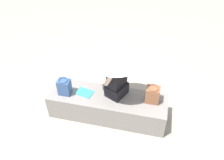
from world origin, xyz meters
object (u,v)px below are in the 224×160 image
object	(u,v)px
tote_bag_canvas	(64,87)
magazine	(85,93)
handbag_black	(153,95)
person_seated	(117,77)
parasol	(116,52)

from	to	relation	value
tote_bag_canvas	magazine	bearing A→B (deg)	14.26
tote_bag_canvas	handbag_black	bearing A→B (deg)	5.71
person_seated	magazine	bearing A→B (deg)	-170.21
person_seated	parasol	size ratio (longest dim) A/B	0.91
parasol	handbag_black	distance (m)	0.95
person_seated	handbag_black	xyz separation A→B (m)	(0.61, -0.03, -0.24)
person_seated	parasol	bearing A→B (deg)	121.94
tote_bag_canvas	magazine	world-z (taller)	tote_bag_canvas
handbag_black	tote_bag_canvas	size ratio (longest dim) A/B	1.01
parasol	handbag_black	world-z (taller)	parasol
person_seated	magazine	world-z (taller)	person_seated
magazine	handbag_black	bearing A→B (deg)	14.46
tote_bag_canvas	magazine	distance (m)	0.36
magazine	person_seated	bearing A→B (deg)	20.99
person_seated	tote_bag_canvas	distance (m)	0.93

